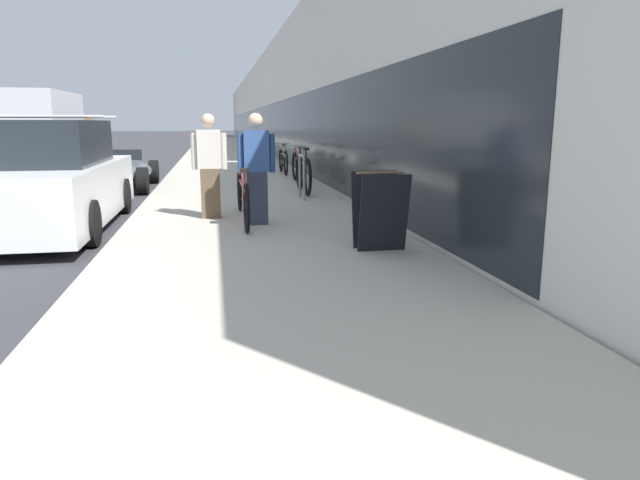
{
  "coord_description": "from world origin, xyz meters",
  "views": [
    {
      "loc": [
        4.87,
        -6.47,
        1.54
      ],
      "look_at": [
        8.14,
        11.23,
        -2.17
      ],
      "focal_mm": 32.0,
      "sensor_mm": 36.0,
      "label": 1
    }
  ],
  "objects_px": {
    "tandem_bicycle": "(243,197)",
    "person_rider": "(257,169)",
    "cruiser_bike_farthest": "(283,161)",
    "bike_rack_hoop": "(302,172)",
    "sandwich_board_sign": "(380,210)",
    "vintage_roadster_curbside": "(116,173)",
    "parked_sedan_curbside": "(43,181)",
    "moving_truck": "(47,125)",
    "person_bystander": "(210,166)",
    "cruiser_bike_nearest": "(303,174)",
    "cruiser_bike_middle": "(298,167)"
  },
  "relations": [
    {
      "from": "cruiser_bike_middle",
      "to": "vintage_roadster_curbside",
      "type": "relative_size",
      "value": 0.44
    },
    {
      "from": "cruiser_bike_farthest",
      "to": "vintage_roadster_curbside",
      "type": "xyz_separation_m",
      "value": [
        -4.23,
        -2.24,
        -0.08
      ]
    },
    {
      "from": "tandem_bicycle",
      "to": "bike_rack_hoop",
      "type": "xyz_separation_m",
      "value": [
        1.25,
        2.31,
        0.15
      ]
    },
    {
      "from": "bike_rack_hoop",
      "to": "cruiser_bike_middle",
      "type": "relative_size",
      "value": 0.46
    },
    {
      "from": "vintage_roadster_curbside",
      "to": "moving_truck",
      "type": "relative_size",
      "value": 0.58
    },
    {
      "from": "tandem_bicycle",
      "to": "person_rider",
      "type": "distance_m",
      "value": 0.59
    },
    {
      "from": "tandem_bicycle",
      "to": "cruiser_bike_nearest",
      "type": "distance_m",
      "value": 3.52
    },
    {
      "from": "vintage_roadster_curbside",
      "to": "moving_truck",
      "type": "distance_m",
      "value": 13.66
    },
    {
      "from": "person_rider",
      "to": "vintage_roadster_curbside",
      "type": "bearing_deg",
      "value": 115.73
    },
    {
      "from": "tandem_bicycle",
      "to": "bike_rack_hoop",
      "type": "bearing_deg",
      "value": 61.63
    },
    {
      "from": "tandem_bicycle",
      "to": "cruiser_bike_farthest",
      "type": "bearing_deg",
      "value": 78.78
    },
    {
      "from": "tandem_bicycle",
      "to": "sandwich_board_sign",
      "type": "xyz_separation_m",
      "value": [
        1.45,
        -2.27,
        0.09
      ]
    },
    {
      "from": "sandwich_board_sign",
      "to": "parked_sedan_curbside",
      "type": "relative_size",
      "value": 0.19
    },
    {
      "from": "person_rider",
      "to": "cruiser_bike_farthest",
      "type": "xyz_separation_m",
      "value": [
        1.36,
        8.19,
        -0.42
      ]
    },
    {
      "from": "sandwich_board_sign",
      "to": "vintage_roadster_curbside",
      "type": "relative_size",
      "value": 0.21
    },
    {
      "from": "bike_rack_hoop",
      "to": "moving_truck",
      "type": "distance_m",
      "value": 18.28
    },
    {
      "from": "vintage_roadster_curbside",
      "to": "moving_truck",
      "type": "bearing_deg",
      "value": 110.47
    },
    {
      "from": "bike_rack_hoop",
      "to": "moving_truck",
      "type": "bearing_deg",
      "value": 118.43
    },
    {
      "from": "cruiser_bike_nearest",
      "to": "sandwich_board_sign",
      "type": "xyz_separation_m",
      "value": [
        0.03,
        -5.49,
        0.05
      ]
    },
    {
      "from": "person_rider",
      "to": "parked_sedan_curbside",
      "type": "height_order",
      "value": "person_rider"
    },
    {
      "from": "parked_sedan_curbside",
      "to": "moving_truck",
      "type": "xyz_separation_m",
      "value": [
        -4.59,
        18.02,
        0.72
      ]
    },
    {
      "from": "bike_rack_hoop",
      "to": "moving_truck",
      "type": "height_order",
      "value": "moving_truck"
    },
    {
      "from": "cruiser_bike_farthest",
      "to": "bike_rack_hoop",
      "type": "bearing_deg",
      "value": -93.17
    },
    {
      "from": "cruiser_bike_middle",
      "to": "sandwich_board_sign",
      "type": "distance_m",
      "value": 7.56
    },
    {
      "from": "person_bystander",
      "to": "cruiser_bike_farthest",
      "type": "height_order",
      "value": "person_bystander"
    },
    {
      "from": "person_bystander",
      "to": "cruiser_bike_nearest",
      "type": "xyz_separation_m",
      "value": [
        1.89,
        2.86,
        -0.39
      ]
    },
    {
      "from": "tandem_bicycle",
      "to": "parked_sedan_curbside",
      "type": "height_order",
      "value": "parked_sedan_curbside"
    },
    {
      "from": "sandwich_board_sign",
      "to": "moving_truck",
      "type": "height_order",
      "value": "moving_truck"
    },
    {
      "from": "tandem_bicycle",
      "to": "vintage_roadster_curbside",
      "type": "bearing_deg",
      "value": 115.55
    },
    {
      "from": "person_bystander",
      "to": "moving_truck",
      "type": "height_order",
      "value": "moving_truck"
    },
    {
      "from": "tandem_bicycle",
      "to": "moving_truck",
      "type": "relative_size",
      "value": 0.37
    },
    {
      "from": "person_rider",
      "to": "cruiser_bike_farthest",
      "type": "bearing_deg",
      "value": 80.54
    },
    {
      "from": "vintage_roadster_curbside",
      "to": "cruiser_bike_nearest",
      "type": "bearing_deg",
      "value": -30.18
    },
    {
      "from": "cruiser_bike_nearest",
      "to": "moving_truck",
      "type": "bearing_deg",
      "value": 120.33
    },
    {
      "from": "person_bystander",
      "to": "cruiser_bike_middle",
      "type": "distance_m",
      "value": 5.36
    },
    {
      "from": "person_bystander",
      "to": "sandwich_board_sign",
      "type": "height_order",
      "value": "person_bystander"
    },
    {
      "from": "sandwich_board_sign",
      "to": "parked_sedan_curbside",
      "type": "distance_m",
      "value": 5.04
    },
    {
      "from": "tandem_bicycle",
      "to": "person_rider",
      "type": "relative_size",
      "value": 1.71
    },
    {
      "from": "parked_sedan_curbside",
      "to": "person_rider",
      "type": "bearing_deg",
      "value": -12.85
    },
    {
      "from": "person_rider",
      "to": "cruiser_bike_middle",
      "type": "relative_size",
      "value": 0.85
    },
    {
      "from": "sandwich_board_sign",
      "to": "bike_rack_hoop",
      "type": "bearing_deg",
      "value": 92.5
    },
    {
      "from": "cruiser_bike_middle",
      "to": "vintage_roadster_curbside",
      "type": "height_order",
      "value": "cruiser_bike_middle"
    },
    {
      "from": "person_rider",
      "to": "parked_sedan_curbside",
      "type": "bearing_deg",
      "value": 167.15
    },
    {
      "from": "sandwich_board_sign",
      "to": "cruiser_bike_farthest",
      "type": "bearing_deg",
      "value": 89.4
    },
    {
      "from": "bike_rack_hoop",
      "to": "cruiser_bike_farthest",
      "type": "relative_size",
      "value": 0.46
    },
    {
      "from": "tandem_bicycle",
      "to": "cruiser_bike_farthest",
      "type": "distance_m",
      "value": 7.99
    },
    {
      "from": "cruiser_bike_farthest",
      "to": "moving_truck",
      "type": "height_order",
      "value": "moving_truck"
    },
    {
      "from": "bike_rack_hoop",
      "to": "parked_sedan_curbside",
      "type": "height_order",
      "value": "parked_sedan_curbside"
    },
    {
      "from": "tandem_bicycle",
      "to": "bike_rack_hoop",
      "type": "distance_m",
      "value": 2.63
    },
    {
      "from": "cruiser_bike_middle",
      "to": "parked_sedan_curbside",
      "type": "distance_m",
      "value": 6.66
    }
  ]
}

